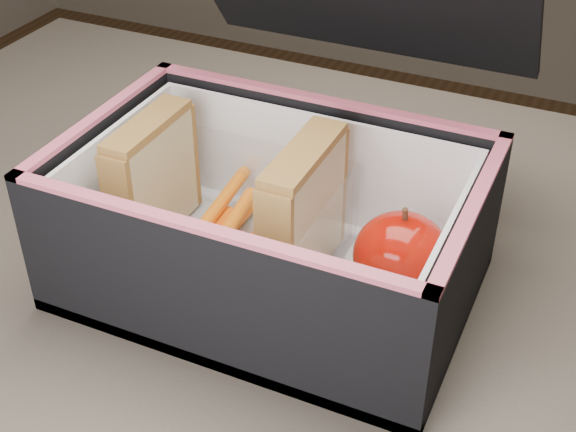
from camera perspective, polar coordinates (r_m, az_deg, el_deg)
name	(u,v)px	position (r m, az deg, el deg)	size (l,w,h in m)	color
kitchen_table	(352,384)	(0.71, 4.56, -11.84)	(1.20, 0.80, 0.75)	#534A40
lunch_bag	(274,212)	(0.62, -1.00, 0.26)	(0.31, 0.33, 0.28)	black
plastic_tub	(226,216)	(0.65, -4.40, -0.02)	(0.18, 0.13, 0.07)	white
sandwich_left	(153,178)	(0.67, -9.59, 2.67)	(0.03, 0.10, 0.11)	tan
sandwich_right	(303,214)	(0.61, 1.09, 0.17)	(0.03, 0.10, 0.11)	tan
carrot_sticks	(223,232)	(0.66, -4.68, -1.14)	(0.05, 0.15, 0.03)	#FF5A00
paper_napkin	(392,289)	(0.63, 7.41, -5.20)	(0.08, 0.08, 0.01)	white
red_apple	(401,256)	(0.60, 8.04, -2.83)	(0.08, 0.08, 0.08)	#9C1304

